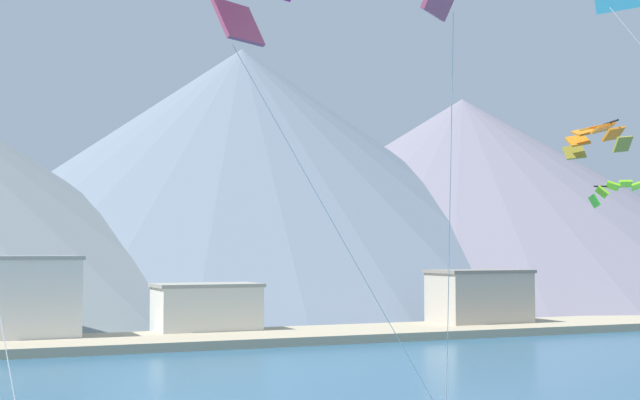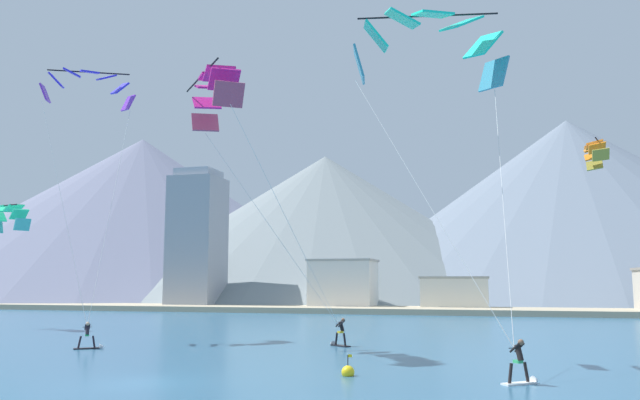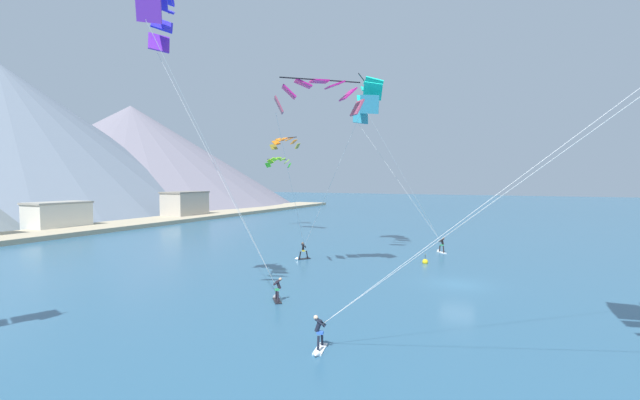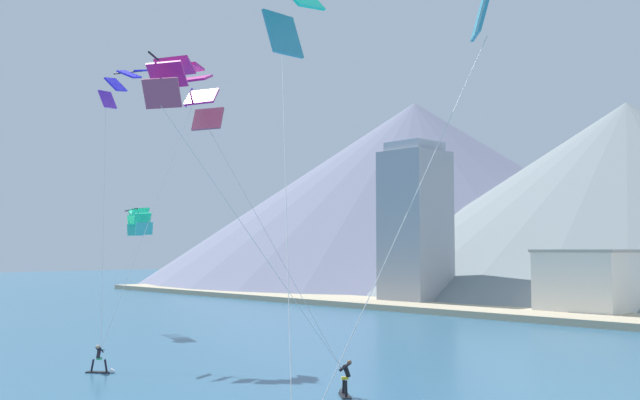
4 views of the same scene
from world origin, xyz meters
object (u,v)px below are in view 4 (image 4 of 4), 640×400
(parafoil_kite_mid_center, at_px, (186,87))
(kitesurfer_mid_center, at_px, (345,384))
(parafoil_kite_distant_low_drift, at_px, (139,218))
(parafoil_kite_near_trail, at_px, (147,84))
(kitesurfer_near_trail, at_px, (103,365))

(parafoil_kite_mid_center, bearing_deg, kitesurfer_mid_center, 38.23)
(kitesurfer_mid_center, height_order, parafoil_kite_distant_low_drift, parafoil_kite_distant_low_drift)
(parafoil_kite_near_trail, bearing_deg, parafoil_kite_mid_center, -21.27)
(kitesurfer_near_trail, height_order, kitesurfer_mid_center, kitesurfer_mid_center)
(kitesurfer_mid_center, distance_m, parafoil_kite_near_trail, 25.81)
(parafoil_kite_mid_center, xyz_separation_m, parafoil_kite_distant_low_drift, (-24.50, 11.16, -5.59))
(kitesurfer_near_trail, distance_m, kitesurfer_mid_center, 14.92)
(kitesurfer_near_trail, xyz_separation_m, parafoil_kite_near_trail, (-4.88, 5.26, 17.81))
(kitesurfer_mid_center, relative_size, parafoil_kite_mid_center, 0.12)
(parafoil_kite_distant_low_drift, bearing_deg, parafoil_kite_mid_center, -24.50)
(parafoil_kite_near_trail, bearing_deg, parafoil_kite_distant_low_drift, 152.37)
(parafoil_kite_near_trail, bearing_deg, kitesurfer_mid_center, 0.68)
(kitesurfer_near_trail, relative_size, parafoil_kite_distant_low_drift, 0.33)
(kitesurfer_mid_center, bearing_deg, parafoil_kite_distant_low_drift, 168.78)
(parafoil_kite_near_trail, xyz_separation_m, parafoil_kite_mid_center, (12.36, -4.81, -3.00))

